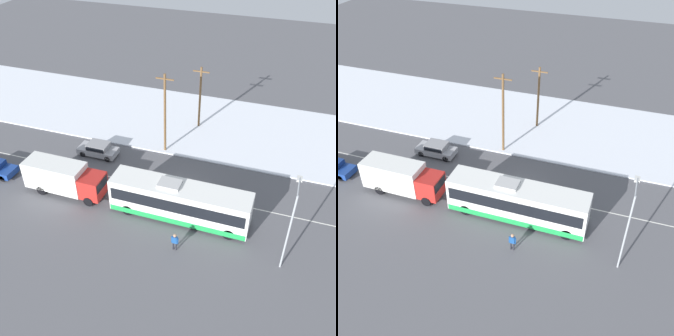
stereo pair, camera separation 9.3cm
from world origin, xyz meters
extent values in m
plane|color=#56565B|center=(0.00, 0.00, 0.00)|extent=(120.00, 120.00, 0.00)
cube|color=silver|center=(0.00, 12.66, 0.06)|extent=(80.00, 14.43, 0.12)
cube|color=silver|center=(0.00, 0.00, 0.00)|extent=(60.00, 0.12, 0.00)
cube|color=white|center=(0.90, -3.10, 1.74)|extent=(11.65, 2.55, 2.93)
cube|color=black|center=(0.90, -3.10, 2.09)|extent=(11.18, 2.57, 1.11)
cube|color=green|center=(0.90, -3.10, 0.54)|extent=(11.53, 2.57, 0.53)
cube|color=#B2B2B2|center=(0.03, -3.10, 3.33)|extent=(1.80, 1.40, 0.24)
cylinder|color=black|center=(5.32, -4.23, 0.50)|extent=(1.00, 0.28, 1.00)
cylinder|color=black|center=(5.32, -1.96, 0.50)|extent=(1.00, 0.28, 1.00)
cylinder|color=black|center=(-3.32, -4.23, 0.50)|extent=(1.00, 0.28, 1.00)
cylinder|color=black|center=(-3.32, -1.96, 0.50)|extent=(1.00, 0.28, 1.00)
cube|color=silver|center=(-10.67, -3.32, 1.75)|extent=(5.44, 2.30, 2.50)
cube|color=red|center=(-7.00, -3.32, 1.47)|extent=(1.90, 2.18, 1.95)
cube|color=black|center=(-6.07, -3.32, 1.86)|extent=(0.06, 1.95, 0.86)
cylinder|color=black|center=(-7.00, -4.34, 0.45)|extent=(0.90, 0.26, 0.90)
cylinder|color=black|center=(-7.00, -2.30, 0.45)|extent=(0.90, 0.26, 0.90)
cylinder|color=black|center=(-11.76, -4.34, 0.45)|extent=(0.90, 0.26, 0.90)
cylinder|color=black|center=(-11.76, -2.30, 0.45)|extent=(0.90, 0.26, 0.90)
cube|color=#9E9EA3|center=(-9.88, 3.01, 0.53)|extent=(4.08, 1.80, 0.61)
cube|color=gray|center=(-9.78, 3.01, 1.11)|extent=(2.12, 1.66, 0.56)
cube|color=black|center=(-9.78, 3.01, 1.12)|extent=(1.95, 1.69, 0.45)
cylinder|color=black|center=(-11.21, 2.22, 0.32)|extent=(0.64, 0.22, 0.64)
cylinder|color=black|center=(-11.21, 3.80, 0.32)|extent=(0.64, 0.22, 0.64)
cylinder|color=black|center=(-8.44, 2.22, 0.32)|extent=(0.64, 0.22, 0.64)
cylinder|color=black|center=(-8.44, 3.80, 0.32)|extent=(0.64, 0.22, 0.64)
cylinder|color=black|center=(-16.36, -3.93, 0.32)|extent=(0.64, 0.22, 0.64)
cylinder|color=black|center=(-16.36, -2.35, 0.32)|extent=(0.64, 0.22, 0.64)
cylinder|color=#23232D|center=(1.57, -6.71, 0.37)|extent=(0.11, 0.11, 0.75)
cylinder|color=#23232D|center=(1.79, -6.71, 0.37)|extent=(0.11, 0.11, 0.75)
cube|color=#19478C|center=(1.68, -6.71, 1.06)|extent=(0.39, 0.21, 0.62)
sphere|color=tan|center=(1.68, -6.71, 1.50)|extent=(0.26, 0.26, 0.26)
cylinder|color=#19478C|center=(1.44, -6.71, 1.02)|extent=(0.10, 0.10, 0.59)
cylinder|color=#19478C|center=(1.92, -6.71, 1.02)|extent=(0.10, 0.10, 0.59)
cylinder|color=#9EA3A8|center=(9.53, -5.75, 3.40)|extent=(0.14, 0.14, 6.81)
cylinder|color=#9EA3A8|center=(9.53, -4.67, 6.66)|extent=(0.10, 2.15, 0.10)
cube|color=silver|center=(9.53, -3.59, 6.59)|extent=(0.36, 0.60, 0.16)
cylinder|color=brown|center=(-3.61, 6.02, 4.26)|extent=(0.24, 0.24, 8.52)
cube|color=brown|center=(-3.61, 6.02, 8.02)|extent=(1.80, 0.12, 0.12)
cylinder|color=brown|center=(-1.67, 12.09, 3.57)|extent=(0.24, 0.24, 7.15)
cube|color=brown|center=(-1.67, 12.09, 6.65)|extent=(1.80, 0.12, 0.12)
camera|label=1|loc=(8.01, -26.44, 22.91)|focal=42.00mm
camera|label=2|loc=(8.10, -26.41, 22.91)|focal=42.00mm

